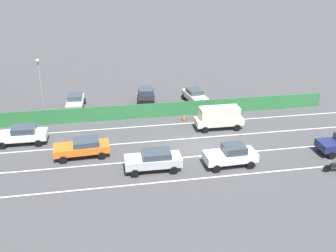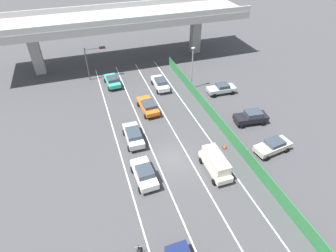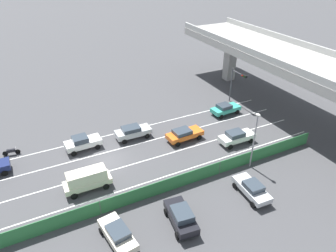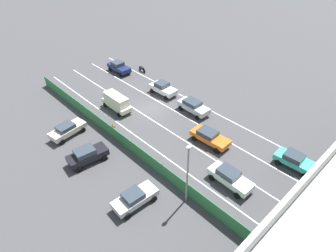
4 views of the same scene
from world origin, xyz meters
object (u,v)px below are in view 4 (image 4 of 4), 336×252
at_px(parked_sedan_cream, 67,129).
at_px(motorcycle, 142,69).
at_px(car_hatchback_white, 163,88).
at_px(car_sedan_navy, 119,67).
at_px(car_sedan_silver, 193,106).
at_px(car_taxi_teal, 295,160).
at_px(car_van_cream, 116,102).
at_px(street_lamp, 188,169).
at_px(traffic_cone, 112,125).
at_px(car_sedan_white, 230,177).
at_px(parked_sedan_dark, 87,155).
at_px(car_taxi_orange, 210,137).
at_px(parked_wagon_silver, 135,198).

bearing_deg(parked_sedan_cream, motorcycle, -157.54).
bearing_deg(car_hatchback_white, motorcycle, -107.96).
height_order(car_sedan_navy, car_sedan_silver, car_sedan_navy).
xyz_separation_m(car_taxi_teal, parked_sedan_cream, (14.51, -21.13, 0.02)).
bearing_deg(car_hatchback_white, car_van_cream, -9.49).
bearing_deg(car_sedan_navy, street_lamp, 66.45).
relative_size(car_hatchback_white, street_lamp, 0.64).
distance_m(car_hatchback_white, street_lamp, 19.84).
height_order(car_van_cream, traffic_cone, car_van_cream).
bearing_deg(car_sedan_white, car_van_cream, -89.64).
relative_size(car_taxi_teal, parked_sedan_cream, 0.98).
xyz_separation_m(car_sedan_silver, parked_sedan_dark, (15.16, -1.33, 0.04)).
xyz_separation_m(car_taxi_orange, parked_sedan_cream, (11.12, -12.45, 0.02)).
xyz_separation_m(car_hatchback_white, car_taxi_orange, (3.69, 11.82, -0.07)).
bearing_deg(parked_sedan_cream, car_taxi_orange, 131.77).
xyz_separation_m(car_taxi_orange, parked_sedan_dark, (11.81, -6.90, 0.09)).
bearing_deg(parked_sedan_cream, car_sedan_navy, -146.41).
distance_m(parked_sedan_dark, street_lamp, 11.87).
height_order(motorcycle, parked_wagon_silver, parked_wagon_silver).
bearing_deg(car_van_cream, car_hatchback_white, 170.51).
height_order(car_sedan_white, car_hatchback_white, car_hatchback_white).
xyz_separation_m(car_taxi_teal, car_van_cream, (6.97, -21.73, 0.38)).
bearing_deg(car_hatchback_white, traffic_cone, 9.35).
relative_size(car_sedan_navy, motorcycle, 2.21).
relative_size(car_sedan_navy, parked_wagon_silver, 0.99).
bearing_deg(parked_sedan_dark, parked_sedan_cream, -97.09).
distance_m(car_sedan_navy, car_sedan_silver, 16.46).
bearing_deg(car_taxi_orange, parked_sedan_dark, -30.30).
distance_m(car_hatchback_white, parked_sedan_dark, 16.26).
relative_size(car_taxi_orange, parked_sedan_dark, 1.07).
relative_size(car_taxi_orange, traffic_cone, 7.90).
distance_m(car_taxi_teal, car_sedan_silver, 14.25).
height_order(car_sedan_white, car_taxi_orange, car_sedan_white).
xyz_separation_m(motorcycle, traffic_cone, (12.58, 9.45, -0.18)).
xyz_separation_m(car_van_cream, parked_sedan_dark, (8.22, 6.14, -0.28)).
relative_size(car_taxi_teal, street_lamp, 0.66).
bearing_deg(motorcycle, car_taxi_orange, 72.41).
relative_size(car_hatchback_white, car_sedan_silver, 0.95).
distance_m(car_taxi_teal, traffic_cone, 21.23).
bearing_deg(car_taxi_teal, motorcycle, -95.70).
xyz_separation_m(parked_sedan_dark, traffic_cone, (-5.45, -3.27, -0.69)).
bearing_deg(car_taxi_teal, car_sedan_white, -25.41).
bearing_deg(motorcycle, traffic_cone, 36.91).
bearing_deg(traffic_cone, motorcycle, -143.09).
distance_m(street_lamp, traffic_cone, 14.66).
relative_size(parked_sedan_dark, street_lamp, 0.66).
xyz_separation_m(car_sedan_white, car_van_cream, (0.12, -18.47, 0.33)).
relative_size(car_van_cream, street_lamp, 0.71).
distance_m(car_sedan_silver, parked_sedan_dark, 15.21).
relative_size(car_hatchback_white, parked_sedan_dark, 0.97).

